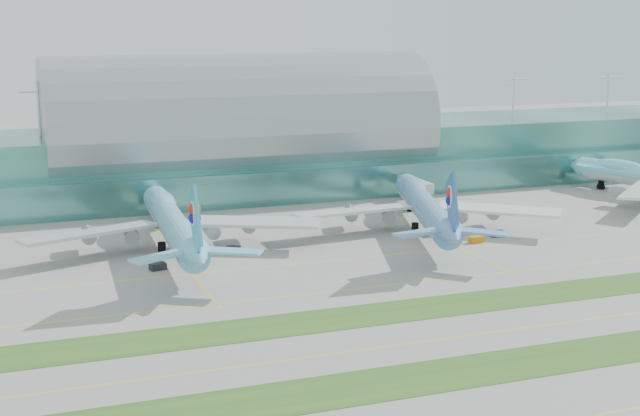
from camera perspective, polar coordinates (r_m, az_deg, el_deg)
name	(u,v)px	position (r m, az deg, el deg)	size (l,w,h in m)	color
ground	(421,313)	(167.96, 6.49, -6.67)	(700.00, 700.00, 0.00)	gray
terminal	(240,146)	(283.00, -5.14, 3.94)	(340.00, 69.10, 36.00)	#3D7A75
grass_strip_near	(501,366)	(145.03, 11.49, -9.89)	(420.00, 12.00, 0.08)	#2D591E
grass_strip_far	(416,309)	(169.65, 6.19, -6.45)	(420.00, 12.00, 0.08)	#2D591E
taxiline_b	(458,337)	(156.30, 8.79, -8.17)	(420.00, 0.35, 0.01)	yellow
taxiline_c	(382,286)	(183.44, 3.98, -5.00)	(420.00, 0.35, 0.01)	yellow
taxiline_d	(343,259)	(202.93, 1.45, -3.31)	(420.00, 0.35, 0.01)	yellow
airliner_b	(172,222)	(212.56, -9.44, -0.88)	(70.38, 79.97, 22.01)	#67BBE3
airliner_c	(425,205)	(230.50, 6.71, 0.17)	(66.08, 76.60, 21.58)	#5F97D2
gse_c	(158,266)	(197.69, -10.34, -3.70)	(3.45, 2.16, 1.49)	black
gse_d	(234,250)	(208.88, -5.55, -2.68)	(3.40, 2.19, 1.68)	black
gse_e	(476,239)	(221.31, 9.96, -1.99)	(3.68, 1.90, 1.53)	#CB740B
gse_f	(497,234)	(228.31, 11.26, -1.62)	(3.38, 2.07, 1.50)	black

